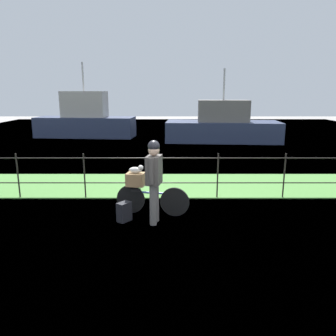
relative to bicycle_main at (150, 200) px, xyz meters
The scene contains 11 objects.
ground_plane 1.13m from the bicycle_main, 45.75° to the right, with size 60.00×60.00×0.00m, color #9E9993.
grass_strip 2.39m from the bicycle_main, 71.37° to the left, with size 27.00×2.40×0.03m, color #569342.
harbor_water 10.58m from the bicycle_main, 85.91° to the left, with size 30.00×30.00×0.00m, color slate.
iron_fence 1.37m from the bicycle_main, 55.43° to the left, with size 18.04×0.04×1.13m.
bicycle_main is the anchor object (origin of this frame).
wooden_crate 0.55m from the bicycle_main, 168.92° to the left, with size 0.37×0.29×0.28m, color #A87F51.
terrier_dog 0.72m from the bicycle_main, 168.92° to the left, with size 0.32×0.19×0.18m.
cyclist_person 0.83m from the bicycle_main, 80.50° to the right, with size 0.33×0.53×1.68m.
backpack_on_paving 0.68m from the bicycle_main, 144.17° to the right, with size 0.28×0.18×0.40m, color black.
moored_boat_near 13.36m from the bicycle_main, 109.65° to the left, with size 5.81×2.26×4.23m.
moored_boat_mid 11.29m from the bicycle_main, 73.18° to the left, with size 6.12×2.71×3.78m.
Camera 1 is at (-0.40, -5.90, 2.58)m, focal length 34.95 mm.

